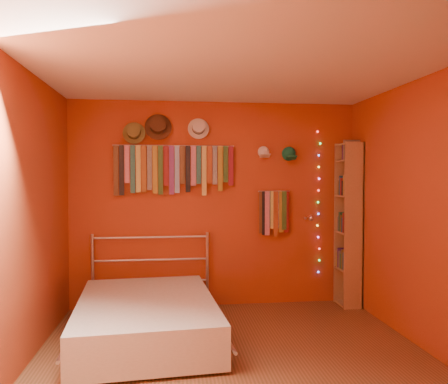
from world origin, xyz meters
name	(u,v)px	position (x,y,z in m)	size (l,w,h in m)	color
ground	(237,365)	(0.00, 0.00, 0.00)	(3.50, 3.50, 0.00)	brown
back_wall	(215,204)	(0.00, 1.75, 1.25)	(3.50, 0.02, 2.50)	maroon
right_wall	(433,215)	(1.75, 0.00, 1.25)	(0.02, 3.50, 2.50)	maroon
left_wall	(16,220)	(-1.75, 0.00, 1.25)	(0.02, 3.50, 2.50)	maroon
ceiling	(237,66)	(0.00, 0.00, 2.50)	(3.50, 3.50, 0.02)	white
tie_rack	(173,167)	(-0.52, 1.69, 1.71)	(1.45, 0.03, 0.61)	#B4B4B9
small_tie_rack	(274,211)	(0.72, 1.68, 1.16)	(0.40, 0.03, 0.57)	#B4B4B9
fedora_olive	(134,132)	(-0.97, 1.66, 2.11)	(0.26, 0.14, 0.26)	brown
fedora_brown	(158,126)	(-0.69, 1.65, 2.19)	(0.32, 0.17, 0.31)	#422617
fedora_white	(199,128)	(-0.21, 1.66, 2.17)	(0.26, 0.14, 0.25)	silver
cap_white	(263,152)	(0.59, 1.70, 1.89)	(0.16, 0.20, 0.16)	white
cap_green	(289,154)	(0.91, 1.70, 1.87)	(0.18, 0.22, 0.18)	#176845
fairy_lights	(319,202)	(1.30, 1.71, 1.27)	(0.06, 0.02, 1.79)	#FF3333
reading_lamp	(310,218)	(1.13, 1.54, 1.08)	(0.06, 0.27, 0.08)	#B4B4B9
bookshelf	(351,223)	(1.66, 1.53, 1.02)	(0.25, 0.34, 2.00)	olive
bed	(147,318)	(-0.78, 0.69, 0.21)	(1.51, 1.94, 0.92)	#B4B4B9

